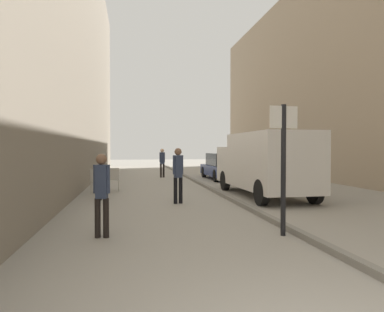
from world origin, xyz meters
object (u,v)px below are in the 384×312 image
(pedestrian_main_foreground, at_px, (102,189))
(delivery_van, at_px, (264,162))
(street_sign_post, at_px, (283,158))
(cafe_chair_near_window, at_px, (97,179))
(cafe_chair_by_doorway, at_px, (114,178))
(pedestrian_mid_block, at_px, (162,161))
(parked_car, at_px, (224,167))
(pedestrian_far_crossing, at_px, (178,172))
(bicycle_leaning, at_px, (103,187))

(pedestrian_main_foreground, height_order, delivery_van, delivery_van)
(street_sign_post, distance_m, cafe_chair_near_window, 8.58)
(cafe_chair_by_doorway, bearing_deg, delivery_van, -25.48)
(pedestrian_mid_block, bearing_deg, delivery_van, -87.47)
(pedestrian_main_foreground, distance_m, delivery_van, 7.28)
(parked_car, xyz_separation_m, street_sign_post, (-2.15, -12.42, 0.83))
(delivery_van, bearing_deg, pedestrian_far_crossing, -162.06)
(pedestrian_mid_block, height_order, parked_car, pedestrian_mid_block)
(pedestrian_main_foreground, distance_m, pedestrian_mid_block, 13.96)
(delivery_van, bearing_deg, pedestrian_main_foreground, -137.26)
(pedestrian_far_crossing, distance_m, bicycle_leaning, 2.94)
(pedestrian_mid_block, xyz_separation_m, pedestrian_far_crossing, (-0.38, -9.85, 0.02))
(parked_car, distance_m, bicycle_leaning, 8.88)
(delivery_van, bearing_deg, pedestrian_mid_block, 107.66)
(bicycle_leaning, bearing_deg, pedestrian_main_foreground, -80.37)
(parked_car, bearing_deg, delivery_van, -93.63)
(pedestrian_far_crossing, bearing_deg, pedestrian_mid_block, 74.65)
(pedestrian_far_crossing, xyz_separation_m, cafe_chair_near_window, (-2.76, 3.02, -0.46))
(pedestrian_main_foreground, distance_m, cafe_chair_near_window, 6.97)
(pedestrian_mid_block, distance_m, delivery_van, 9.22)
(pedestrian_far_crossing, relative_size, cafe_chair_near_window, 1.85)
(pedestrian_main_foreground, height_order, street_sign_post, street_sign_post)
(pedestrian_far_crossing, height_order, delivery_van, delivery_van)
(pedestrian_mid_block, height_order, bicycle_leaning, pedestrian_mid_block)
(pedestrian_mid_block, bearing_deg, street_sign_post, -101.18)
(pedestrian_main_foreground, bearing_deg, delivery_van, 52.37)
(street_sign_post, relative_size, cafe_chair_near_window, 2.77)
(delivery_van, height_order, parked_car, delivery_van)
(delivery_van, bearing_deg, street_sign_post, -108.48)
(cafe_chair_near_window, distance_m, cafe_chair_by_doorway, 0.83)
(cafe_chair_by_doorway, bearing_deg, bicycle_leaning, -98.20)
(delivery_van, xyz_separation_m, parked_car, (0.39, 6.97, -0.51))
(pedestrian_main_foreground, distance_m, pedestrian_far_crossing, 4.39)
(pedestrian_main_foreground, relative_size, parked_car, 0.39)
(pedestrian_main_foreground, relative_size, bicycle_leaning, 0.92)
(pedestrian_main_foreground, height_order, parked_car, pedestrian_main_foreground)
(cafe_chair_near_window, bearing_deg, pedestrian_far_crossing, -39.68)
(parked_car, bearing_deg, street_sign_post, -100.22)
(pedestrian_main_foreground, relative_size, pedestrian_mid_block, 0.95)
(pedestrian_main_foreground, relative_size, cafe_chair_near_window, 1.73)
(pedestrian_mid_block, relative_size, cafe_chair_by_doorway, 1.82)
(pedestrian_far_crossing, bearing_deg, parked_car, 52.41)
(street_sign_post, bearing_deg, delivery_van, -113.22)
(parked_car, relative_size, bicycle_leaning, 2.38)
(pedestrian_main_foreground, height_order, bicycle_leaning, pedestrian_main_foreground)
(street_sign_post, bearing_deg, cafe_chair_by_doorway, -70.58)
(pedestrian_mid_block, height_order, street_sign_post, street_sign_post)
(pedestrian_main_foreground, xyz_separation_m, street_sign_post, (3.53, -0.45, 0.60))
(pedestrian_main_foreground, bearing_deg, pedestrian_far_crossing, 71.64)
(bicycle_leaning, height_order, cafe_chair_near_window, bicycle_leaning)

